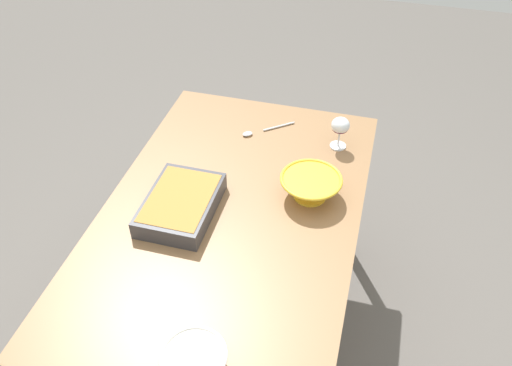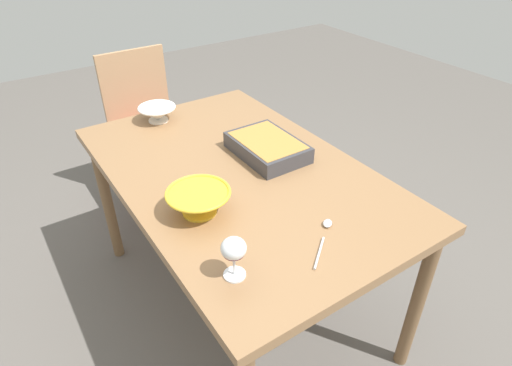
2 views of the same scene
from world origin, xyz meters
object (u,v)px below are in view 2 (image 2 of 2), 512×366
Objects in this scene: chair at (147,125)px; wine_glass at (234,251)px; casserole_dish at (267,146)px; small_bowl at (157,113)px; dining_table at (239,185)px; mixing_bowl at (199,201)px; serving_spoon at (325,233)px.

chair is 6.83× the size of wine_glass.
casserole_dish is 1.84× the size of small_bowl.
wine_glass is at bearing 137.30° from casserole_dish.
chair is at bearing 8.23° from casserole_dish.
chair is 5.21× the size of small_bowl.
dining_table is 0.33m from mixing_bowl.
mixing_bowl reaches higher than small_bowl.
serving_spoon is (-1.11, -0.11, -0.04)m from small_bowl.
small_bowl is (1.10, -0.23, -0.05)m from wine_glass.
dining_table is at bearing 3.10° from serving_spoon.
chair is 0.59m from small_bowl.
wine_glass is at bearing 88.61° from serving_spoon.
mixing_bowl is 0.44m from serving_spoon.
mixing_bowl is 1.13× the size of serving_spoon.
serving_spoon is (-0.01, -0.34, -0.09)m from wine_glass.
wine_glass is 0.34m from mixing_bowl.
chair is 2.83× the size of casserole_dish.
small_bowl is at bearing -11.80° from wine_glass.
dining_table is 0.51m from serving_spoon.
mixing_bowl is 1.25× the size of small_bowl.
wine_glass is 0.61× the size of mixing_bowl.
small_bowl is (0.77, -0.17, -0.01)m from mixing_bowl.
chair is at bearing -11.77° from small_bowl.
wine_glass is 0.76× the size of small_bowl.
mixing_bowl is at bearing 121.92° from dining_table.
wine_glass reaches higher than mixing_bowl.
small_bowl is (-0.50, 0.10, 0.30)m from chair.
dining_table is 1.54× the size of chair.
mixing_bowl is (-0.20, 0.43, 0.01)m from casserole_dish.
serving_spoon is (-0.34, -0.29, -0.04)m from mixing_bowl.
chair is (1.11, -0.02, -0.18)m from dining_table.
serving_spoon is (-0.50, -0.03, 0.08)m from dining_table.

